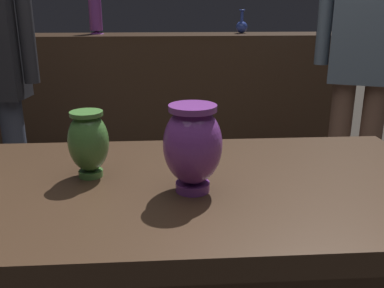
# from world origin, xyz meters

# --- Properties ---
(back_display_shelf) EXTENTS (2.60, 0.40, 0.99)m
(back_display_shelf) POSITION_xyz_m (0.00, 2.20, 0.49)
(back_display_shelf) COLOR #382619
(back_display_shelf) RESTS_ON ground_plane
(vase_centerpiece) EXTENTS (0.13, 0.13, 0.19)m
(vase_centerpiece) POSITION_xyz_m (0.00, -0.05, 0.91)
(vase_centerpiece) COLOR #7A388E
(vase_centerpiece) RESTS_ON display_plinth
(vase_tall_behind) EXTENTS (0.10, 0.10, 0.16)m
(vase_tall_behind) POSITION_xyz_m (-0.24, 0.05, 0.89)
(vase_tall_behind) COLOR #477A38
(vase_tall_behind) RESTS_ON display_plinth
(shelf_vase_far_left) EXTENTS (0.10, 0.10, 0.29)m
(shelf_vase_far_left) POSITION_xyz_m (-1.04, 2.17, 1.13)
(shelf_vase_far_left) COLOR orange
(shelf_vase_far_left) RESTS_ON back_display_shelf
(shelf_vase_left) EXTENTS (0.11, 0.11, 0.30)m
(shelf_vase_left) POSITION_xyz_m (-0.52, 2.26, 1.14)
(shelf_vase_left) COLOR #7A388E
(shelf_vase_left) RESTS_ON back_display_shelf
(shelf_vase_right) EXTENTS (0.08, 0.08, 0.16)m
(shelf_vase_right) POSITION_xyz_m (0.52, 2.27, 1.04)
(shelf_vase_right) COLOR #2D429E
(shelf_vase_right) RESTS_ON back_display_shelf
(visitor_near_right) EXTENTS (0.44, 0.29, 1.67)m
(visitor_near_right) POSITION_xyz_m (0.92, 1.13, 0.98)
(visitor_near_right) COLOR brown
(visitor_near_right) RESTS_ON ground_plane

